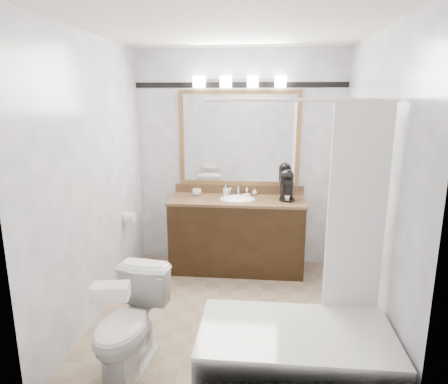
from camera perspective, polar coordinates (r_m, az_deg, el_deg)
The scene contains 14 objects.
room at distance 3.43m, azimuth 0.79°, elevation 1.31°, with size 2.42×2.62×2.52m.
vanity at distance 4.62m, azimuth 1.85°, elevation -5.86°, with size 1.53×0.58×0.97m.
mirror at distance 4.65m, azimuth 2.18°, elevation 7.64°, with size 1.40×0.04×1.10m.
vanity_light_bar at distance 4.58m, azimuth 2.21°, elevation 15.48°, with size 1.02×0.14×0.12m.
accent_stripe at distance 4.64m, azimuth 2.26°, elevation 15.04°, with size 2.40×0.01×0.06m, color black.
bathtub at distance 2.98m, azimuth 10.55°, elevation -21.38°, with size 1.30×0.75×1.96m.
tp_roll at distance 4.43m, azimuth -13.33°, elevation -3.57°, with size 0.12×0.12×0.11m, color white.
toilet at distance 3.12m, azimuth -13.41°, elevation -17.96°, with size 0.41×0.71×0.73m, color white.
tissue_box at distance 2.69m, azimuth -15.90°, elevation -13.50°, with size 0.23×0.13×0.09m, color white.
coffee_maker at distance 4.49m, azimuth 8.97°, elevation 1.12°, with size 0.18×0.22×0.34m.
cup_left at distance 4.65m, azimuth -3.91°, elevation -0.02°, with size 0.10×0.10×0.08m, color white.
soap_bottle_a at distance 4.64m, azimuth 0.23°, elevation 0.25°, with size 0.05×0.06×0.12m, color white.
soap_bottle_b at distance 4.67m, azimuth 4.39°, elevation 0.02°, with size 0.06×0.06×0.08m, color white.
soap_bar at distance 4.61m, azimuth 3.22°, elevation -0.46°, with size 0.09×0.05×0.03m, color beige.
Camera 1 is at (0.29, -3.34, 1.97)m, focal length 32.00 mm.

